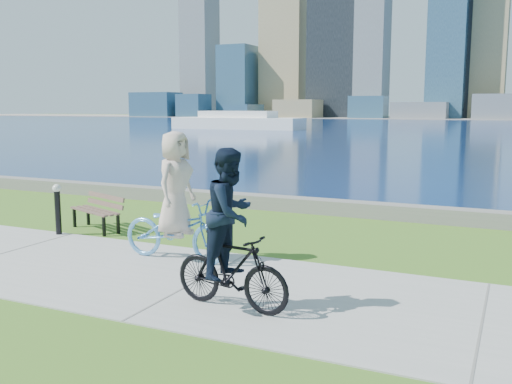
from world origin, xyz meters
TOP-DOWN VIEW (x-y plane):
  - ground at (0.00, 0.00)m, footprint 320.00×320.00m
  - concrete_path at (0.00, 0.00)m, footprint 80.00×3.50m
  - seawall at (0.00, 6.20)m, footprint 90.00×0.50m
  - bay_water at (0.00, 72.00)m, footprint 320.00×131.00m
  - far_shore at (0.00, 130.00)m, footprint 320.00×30.00m
  - ferry_near at (-26.23, 53.79)m, footprint 15.70×4.48m
  - park_bench at (-3.81, 2.37)m, footprint 1.54×0.99m
  - bollard_lamp at (-4.22, 1.61)m, footprint 0.17×0.17m
  - cyclist_woman at (-0.94, 0.95)m, footprint 0.72×2.03m
  - cyclist_man at (1.01, -0.79)m, footprint 0.70×1.73m

SIDE VIEW (x-z plane):
  - ground at x=0.00m, z-range 0.00..0.00m
  - bay_water at x=0.00m, z-range 0.00..0.01m
  - concrete_path at x=0.00m, z-range 0.00..0.02m
  - far_shore at x=0.00m, z-range 0.00..0.12m
  - seawall at x=0.00m, z-range 0.00..0.35m
  - park_bench at x=-3.81m, z-range 0.08..0.84m
  - bollard_lamp at x=-4.22m, z-range 0.08..1.14m
  - cyclist_woman at x=-0.94m, z-range -0.26..1.94m
  - ferry_near at x=-26.23m, z-range -0.18..1.95m
  - cyclist_man at x=1.01m, z-range -0.14..1.95m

